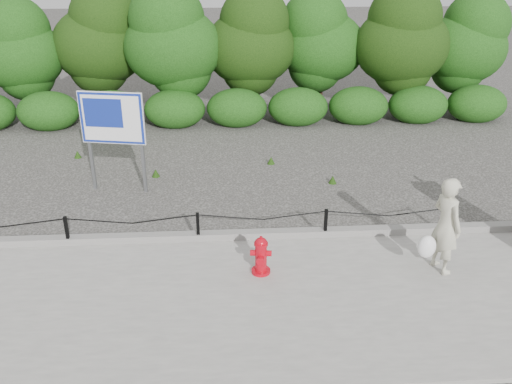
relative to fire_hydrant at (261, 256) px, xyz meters
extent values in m
plane|color=#2D2B28|center=(-1.14, 1.22, -0.42)|extent=(90.00, 90.00, 0.00)
cube|color=gray|center=(-1.14, -0.78, -0.38)|extent=(14.00, 4.00, 0.08)
cube|color=slate|center=(-1.14, 1.27, -0.27)|extent=(14.00, 0.22, 0.14)
cube|color=black|center=(-3.64, 1.22, -0.04)|extent=(0.06, 0.06, 0.60)
cube|color=black|center=(-1.14, 1.22, -0.04)|extent=(0.06, 0.06, 0.60)
cube|color=black|center=(1.36, 1.22, -0.04)|extent=(0.06, 0.06, 0.60)
cube|color=black|center=(3.86, 1.22, -0.04)|extent=(0.06, 0.06, 0.60)
cylinder|color=black|center=(-2.39, 1.22, 0.18)|extent=(2.50, 0.02, 0.02)
cylinder|color=black|center=(0.11, 1.22, 0.18)|extent=(2.50, 0.02, 0.02)
cylinder|color=black|center=(2.61, 1.22, 0.18)|extent=(2.50, 0.02, 0.02)
cylinder|color=black|center=(-7.14, 10.22, 0.54)|extent=(0.18, 0.18, 1.92)
ellipsoid|color=#2C5112|center=(-7.14, 10.22, 1.89)|extent=(2.85, 2.46, 3.08)
cylinder|color=black|center=(-4.64, 10.62, 0.63)|extent=(0.18, 0.18, 2.11)
ellipsoid|color=#2C5112|center=(-4.64, 10.62, 2.11)|extent=(3.12, 2.70, 3.38)
cylinder|color=black|center=(-2.14, 9.82, 0.65)|extent=(0.18, 0.18, 2.15)
ellipsoid|color=#2C5112|center=(-2.14, 9.82, 2.16)|extent=(3.18, 2.75, 3.44)
cylinder|color=black|center=(0.36, 10.22, 0.60)|extent=(0.18, 0.18, 2.05)
ellipsoid|color=#2C5112|center=(0.36, 10.22, 2.04)|extent=(3.04, 2.63, 3.28)
cylinder|color=black|center=(2.86, 10.62, 0.57)|extent=(0.18, 0.18, 1.99)
ellipsoid|color=#2C5112|center=(2.86, 10.62, 1.97)|extent=(2.95, 2.55, 3.19)
cylinder|color=black|center=(5.36, 9.82, 0.64)|extent=(0.18, 0.18, 2.13)
ellipsoid|color=#2C5112|center=(5.36, 9.82, 2.13)|extent=(3.15, 2.72, 3.40)
cylinder|color=black|center=(7.66, 10.22, 0.56)|extent=(0.18, 0.18, 1.96)
ellipsoid|color=#2C5112|center=(7.66, 10.22, 1.93)|extent=(2.90, 2.51, 3.14)
cylinder|color=#B80614|center=(0.00, 0.01, -0.32)|extent=(0.38, 0.38, 0.06)
cylinder|color=#B80614|center=(0.00, 0.01, -0.03)|extent=(0.23, 0.23, 0.51)
cylinder|color=#B80614|center=(0.00, 0.01, 0.24)|extent=(0.27, 0.27, 0.05)
ellipsoid|color=#B80614|center=(0.00, 0.01, 0.26)|extent=(0.24, 0.24, 0.16)
cylinder|color=#B80614|center=(0.00, 0.01, 0.35)|extent=(0.06, 0.06, 0.05)
cylinder|color=#B80614|center=(-0.14, 0.03, 0.05)|extent=(0.11, 0.11, 0.10)
cylinder|color=#B80614|center=(0.14, -0.01, 0.05)|extent=(0.11, 0.11, 0.10)
cylinder|color=#B80614|center=(-0.02, -0.14, -0.01)|extent=(0.15, 0.13, 0.14)
cylinder|color=slate|center=(-0.03, -0.11, -0.08)|extent=(0.01, 0.05, 0.11)
imported|color=beige|center=(3.20, -0.07, 0.53)|extent=(0.61, 0.74, 1.76)
ellipsoid|color=white|center=(2.85, -0.22, 0.21)|extent=(0.32, 0.25, 0.42)
cube|color=slate|center=(-3.71, 4.06, 0.78)|extent=(0.08, 0.08, 2.41)
cube|color=slate|center=(-2.47, 3.81, 0.78)|extent=(0.08, 0.08, 2.41)
cube|color=white|center=(-3.10, 3.89, 1.38)|extent=(1.48, 0.35, 1.20)
cube|color=navy|center=(-3.11, 3.86, 1.38)|extent=(1.45, 0.30, 1.17)
cube|color=navy|center=(-3.29, 3.89, 1.50)|extent=(0.89, 0.18, 0.66)
camera|label=1|loc=(-0.60, -8.10, 4.92)|focal=38.00mm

